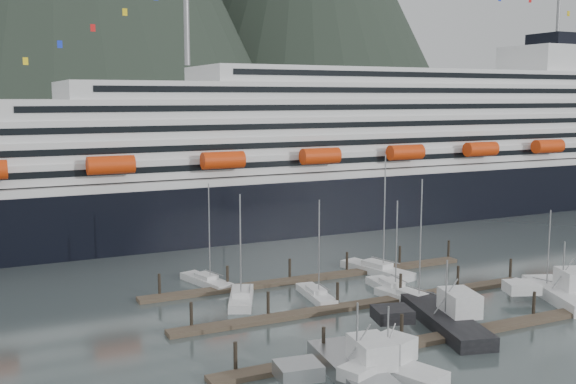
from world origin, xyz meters
name	(u,v)px	position (x,y,z in m)	size (l,w,h in m)	color
ground	(413,307)	(0.00, 0.00, 0.00)	(1600.00, 1600.00, 0.00)	#434F4F
cruise_ship	(375,158)	(30.03, 54.94, 12.04)	(210.00, 30.40, 50.30)	black
dock_near	(432,338)	(-4.93, -9.95, 0.31)	(48.18, 2.28, 3.20)	#4A3B2F
dock_mid	(364,303)	(-4.93, 3.05, 0.31)	(48.18, 2.28, 3.20)	#4A3B2F
dock_far	(313,277)	(-4.93, 16.05, 0.31)	(48.18, 2.28, 3.20)	#4A3B2F
sailboat_a	(241,299)	(-17.61, 10.74, 0.43)	(6.26, 9.57, 13.88)	silver
sailboat_b	(316,295)	(-8.67, 8.20, 0.40)	(3.34, 8.98, 12.83)	silver
sailboat_c	(392,289)	(1.32, 6.44, 0.41)	(3.47, 9.75, 12.40)	silver
sailboat_d	(412,300)	(0.78, 1.31, 0.43)	(4.36, 10.98, 15.66)	silver
sailboat_e	(206,281)	(-18.93, 19.99, 0.42)	(4.72, 9.55, 14.03)	silver
sailboat_g	(377,270)	(4.60, 14.86, 0.46)	(5.73, 12.15, 17.45)	silver
sailboat_h	(540,290)	(18.00, -2.18, 0.40)	(4.34, 9.00, 11.23)	silver
trawler_a	(355,371)	(-17.20, -14.98, 0.97)	(10.62, 14.63, 7.88)	#95989A
trawler_b	(386,366)	(-13.95, -15.04, 0.90)	(9.36, 11.33, 7.00)	silver
trawler_c	(444,318)	(-1.15, -7.00, 1.00)	(12.14, 16.49, 8.21)	black
trawler_d	(561,293)	(17.85, -5.57, 1.00)	(11.42, 14.14, 8.13)	silver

